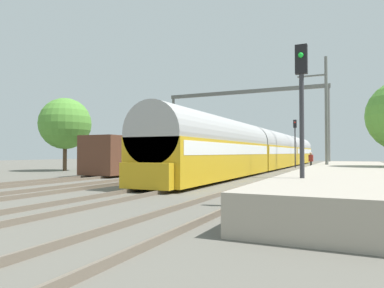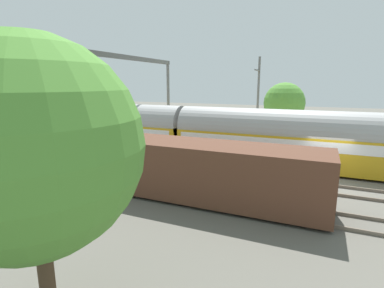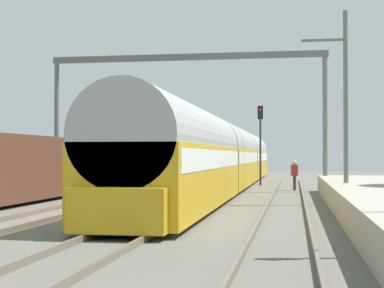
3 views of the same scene
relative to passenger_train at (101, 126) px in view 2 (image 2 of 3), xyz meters
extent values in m
plane|color=#605D54|center=(-1.94, -18.60, -1.97)|extent=(120.00, 120.00, 0.00)
cube|color=#6C6052|center=(-8.47, -18.60, -1.89)|extent=(0.08, 60.00, 0.16)
cube|color=#6C6052|center=(-7.03, -18.60, -1.89)|extent=(0.08, 60.00, 0.16)
cube|color=#6C6052|center=(-4.59, -18.60, -1.89)|extent=(0.08, 60.00, 0.16)
cube|color=#6C6052|center=(-3.16, -18.60, -1.89)|extent=(0.08, 60.00, 0.16)
cube|color=#6C6052|center=(-0.72, -18.60, -1.89)|extent=(0.08, 60.00, 0.16)
cube|color=#6C6052|center=(0.72, -18.60, -1.89)|extent=(0.08, 60.00, 0.16)
cube|color=#6C6052|center=(3.16, -18.60, -1.89)|extent=(0.08, 60.00, 0.16)
cube|color=#6C6052|center=(4.59, -18.60, -1.89)|extent=(0.08, 60.00, 0.16)
cube|color=#A39989|center=(7.69, -16.60, -1.52)|extent=(4.40, 28.00, 0.90)
cube|color=gold|center=(0.00, -16.31, -0.71)|extent=(2.90, 16.00, 2.20)
cube|color=white|center=(0.00, -16.31, -0.08)|extent=(2.93, 15.36, 0.64)
cylinder|color=#9F9F9F|center=(0.00, -16.31, 0.59)|extent=(2.84, 16.00, 2.84)
cube|color=gold|center=(0.00, 0.04, -0.71)|extent=(2.90, 16.00, 2.20)
cube|color=white|center=(0.00, 0.04, -0.08)|extent=(2.93, 15.36, 0.64)
cylinder|color=#9F9F9F|center=(0.00, 0.04, 0.59)|extent=(2.84, 16.00, 2.84)
cube|color=#563323|center=(-7.75, -12.27, -0.46)|extent=(2.80, 13.00, 2.70)
cube|color=black|center=(-7.75, -12.27, -1.76)|extent=(2.52, 11.96, 0.10)
cylinder|color=#353535|center=(4.19, -2.17, -1.55)|extent=(0.20, 0.20, 0.85)
cube|color=maroon|center=(4.19, -2.17, -0.80)|extent=(0.42, 0.28, 0.64)
sphere|color=tan|center=(4.19, -2.17, -0.36)|extent=(0.24, 0.24, 0.24)
cylinder|color=#2D2D33|center=(1.92, 3.53, 0.27)|extent=(0.14, 0.14, 4.48)
cube|color=black|center=(1.92, 3.53, 2.96)|extent=(0.36, 0.20, 0.90)
sphere|color=red|center=(1.92, 3.41, 3.11)|extent=(0.16, 0.16, 0.16)
cylinder|color=#616360|center=(-9.75, -3.68, 1.78)|extent=(0.28, 0.28, 7.50)
cylinder|color=#616360|center=(5.87, -3.68, 1.78)|extent=(0.28, 0.28, 7.50)
cube|color=#616360|center=(-1.94, -3.68, 5.71)|extent=(16.02, 0.24, 0.36)
cylinder|color=#616360|center=(6.27, -12.63, 2.03)|extent=(0.20, 0.20, 8.00)
cube|color=#616360|center=(5.37, -12.63, 4.83)|extent=(1.80, 0.10, 0.10)
cylinder|color=#4C3826|center=(-16.51, -12.43, -0.67)|extent=(0.36, 0.36, 2.60)
sphere|color=#508F34|center=(-16.51, -12.43, 2.42)|extent=(4.76, 4.76, 4.76)
cylinder|color=#4C3826|center=(10.48, -14.46, -0.86)|extent=(0.36, 0.36, 2.23)
sphere|color=#508F34|center=(10.48, -14.46, 1.78)|extent=(4.07, 4.07, 4.07)
camera|label=1|loc=(7.85, -37.04, -0.30)|focal=32.80mm
camera|label=2|loc=(-20.72, -17.97, 3.74)|focal=27.59mm
camera|label=3|loc=(4.17, -38.93, 0.05)|focal=58.47mm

